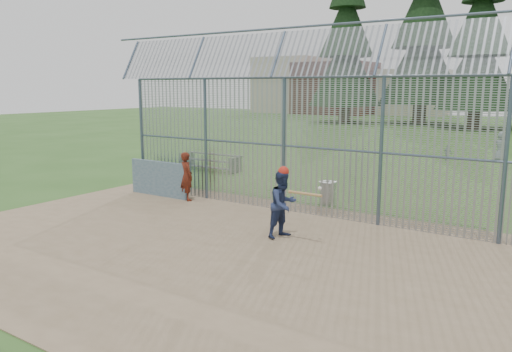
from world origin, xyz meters
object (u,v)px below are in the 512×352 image
Objects in this scene: onlooker at (186,176)px; bleacher at (210,161)px; trash_can at (328,193)px; dugout_wall at (159,179)px; batter at (283,204)px.

onlooker is 0.54× the size of bleacher.
trash_can is (4.11, 2.11, -0.45)m from onlooker.
onlooker reaches higher than dugout_wall.
onlooker is (1.26, -0.01, 0.21)m from dugout_wall.
batter reaches higher than trash_can.
dugout_wall reaches higher than trash_can.
dugout_wall is at bearing 89.12° from batter.
trash_can is (-0.64, 3.90, -0.48)m from batter.
onlooker is at bearing -0.25° from dugout_wall.
batter reaches higher than dugout_wall.
trash_can is at bearing -130.53° from onlooker.
batter is 0.56× the size of bleacher.
bleacher is (-1.98, 5.26, -0.21)m from dugout_wall.
bleacher is at bearing -36.15° from onlooker.
dugout_wall is 1.27m from onlooker.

